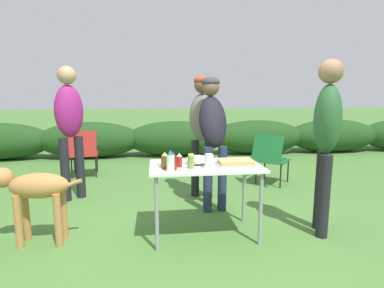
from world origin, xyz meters
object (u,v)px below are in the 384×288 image
at_px(beer_bottle, 165,161).
at_px(standing_person_in_gray_fleece, 213,126).
at_px(mixing_bowl, 198,160).
at_px(relish_jar, 191,161).
at_px(paper_cup_stack, 209,161).
at_px(mayo_bottle, 170,162).
at_px(standing_person_in_red_jacket, 70,120).
at_px(standing_person_in_olive_jacket, 202,122).
at_px(plate_stack, 167,163).
at_px(food_tray, 236,163).
at_px(camp_chair_near_hedge, 271,156).
at_px(folding_table, 205,172).
at_px(standing_person_with_beanie, 327,131).
at_px(ketchup_bottle, 179,160).
at_px(camp_chair_green_behind_table, 84,151).
at_px(bbq_sauce_bottle, 173,161).
at_px(dog, 34,191).

relative_size(beer_bottle, standing_person_in_gray_fleece, 0.10).
height_order(mixing_bowl, relish_jar, relish_jar).
height_order(paper_cup_stack, mayo_bottle, mayo_bottle).
bearing_deg(mixing_bowl, standing_person_in_red_jacket, 141.37).
bearing_deg(standing_person_in_olive_jacket, relish_jar, -81.95).
bearing_deg(relish_jar, plate_stack, 140.68).
bearing_deg(food_tray, camp_chair_near_hedge, 58.23).
xyz_separation_m(mayo_bottle, beer_bottle, (-0.05, 0.13, -0.02)).
distance_m(plate_stack, standing_person_in_red_jacket, 1.80).
distance_m(folding_table, relish_jar, 0.25).
relative_size(standing_person_in_gray_fleece, standing_person_in_red_jacket, 0.92).
bearing_deg(mayo_bottle, relish_jar, 26.72).
bearing_deg(paper_cup_stack, standing_person_with_beanie, 3.23).
xyz_separation_m(plate_stack, standing_person_with_beanie, (1.58, -0.14, 0.32)).
relative_size(paper_cup_stack, ketchup_bottle, 1.02).
bearing_deg(camp_chair_green_behind_table, standing_person_with_beanie, -48.69).
distance_m(bbq_sauce_bottle, camp_chair_green_behind_table, 3.02).
distance_m(plate_stack, camp_chair_near_hedge, 2.34).
xyz_separation_m(folding_table, ketchup_bottle, (-0.26, -0.05, 0.14)).
height_order(standing_person_in_red_jacket, camp_chair_near_hedge, standing_person_in_red_jacket).
xyz_separation_m(mixing_bowl, camp_chair_near_hedge, (1.40, 1.56, -0.31)).
height_order(beer_bottle, bbq_sauce_bottle, bbq_sauce_bottle).
bearing_deg(dog, standing_person_in_gray_fleece, -66.28).
bearing_deg(beer_bottle, camp_chair_green_behind_table, 117.44).
xyz_separation_m(bbq_sauce_bottle, dog, (-1.32, 0.19, -0.29)).
distance_m(standing_person_in_olive_jacket, camp_chair_green_behind_table, 2.37).
xyz_separation_m(ketchup_bottle, camp_chair_near_hedge, (1.59, 1.67, -0.34)).
distance_m(mixing_bowl, standing_person_in_red_jacket, 2.02).
relative_size(paper_cup_stack, beer_bottle, 0.87).
height_order(plate_stack, standing_person_in_olive_jacket, standing_person_in_olive_jacket).
relative_size(beer_bottle, camp_chair_near_hedge, 0.19).
distance_m(folding_table, food_tray, 0.32).
relative_size(ketchup_bottle, standing_person_in_red_jacket, 0.08).
bearing_deg(ketchup_bottle, beer_bottle, -160.35).
height_order(standing_person_in_olive_jacket, camp_chair_green_behind_table, standing_person_in_olive_jacket).
bearing_deg(dog, standing_person_in_red_jacket, 1.62).
distance_m(food_tray, plate_stack, 0.68).
distance_m(mayo_bottle, bbq_sauce_bottle, 0.08).
bearing_deg(camp_chair_green_behind_table, relish_jar, -66.35).
xyz_separation_m(folding_table, plate_stack, (-0.38, 0.04, 0.09)).
bearing_deg(paper_cup_stack, beer_bottle, 172.00).
distance_m(paper_cup_stack, camp_chair_near_hedge, 2.24).
relative_size(food_tray, standing_person_in_olive_jacket, 0.22).
bearing_deg(food_tray, mayo_bottle, -164.88).
relative_size(paper_cup_stack, standing_person_in_gray_fleece, 0.08).
distance_m(paper_cup_stack, beer_bottle, 0.42).
bearing_deg(food_tray, standing_person_in_gray_fleece, 95.43).
height_order(plate_stack, mayo_bottle, mayo_bottle).
height_order(paper_cup_stack, beer_bottle, beer_bottle).
relative_size(beer_bottle, standing_person_in_red_jacket, 0.09).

